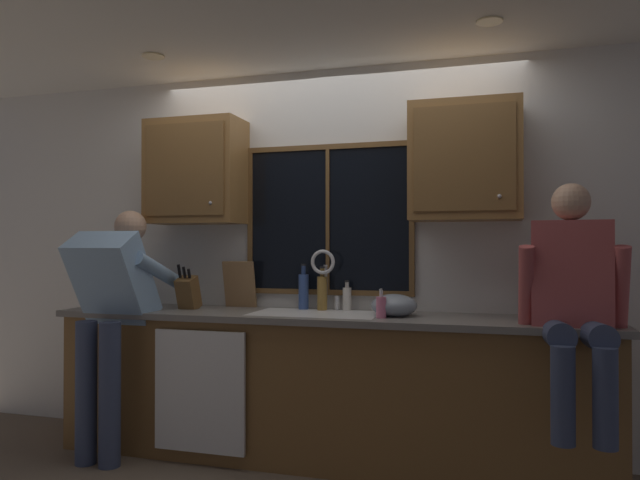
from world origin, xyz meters
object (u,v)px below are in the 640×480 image
object	(u,v)px
mixing_bowl	(394,306)
person_sitting_on_counter	(574,293)
bottle_amber_small	(304,291)
person_standing	(112,305)
knife_block	(188,293)
bottle_green_glass	(347,298)
cutting_board	(239,284)
bottle_tall_clear	(322,292)
soap_dispenser	(381,307)

from	to	relation	value
mixing_bowl	person_sitting_on_counter	bearing A→B (deg)	-15.92
mixing_bowl	bottle_amber_small	size ratio (longest dim) A/B	0.92
person_standing	knife_block	distance (m)	0.50
person_sitting_on_counter	bottle_green_glass	xyz separation A→B (m)	(-1.32, 0.49, -0.10)
cutting_board	bottle_tall_clear	xyz separation A→B (m)	(0.61, -0.03, -0.04)
bottle_tall_clear	person_sitting_on_counter	bearing A→B (deg)	-17.00
person_sitting_on_counter	knife_block	xyz separation A→B (m)	(-2.38, 0.28, -0.08)
cutting_board	person_sitting_on_counter	bearing A→B (deg)	-13.09
bottle_green_glass	bottle_amber_small	distance (m)	0.30
mixing_bowl	bottle_tall_clear	world-z (taller)	bottle_tall_clear
knife_block	mixing_bowl	distance (m)	1.40
bottle_green_glass	bottle_tall_clear	xyz separation A→B (m)	(-0.16, -0.03, 0.04)
knife_block	cutting_board	distance (m)	0.35
person_sitting_on_counter	cutting_board	bearing A→B (deg)	166.91
person_sitting_on_counter	cutting_board	xyz separation A→B (m)	(-2.09, 0.49, -0.03)
cutting_board	bottle_tall_clear	bearing A→B (deg)	-3.08
mixing_bowl	bottle_green_glass	bearing A→B (deg)	148.93
cutting_board	mixing_bowl	size ratio (longest dim) A/B	1.16
person_standing	mixing_bowl	distance (m)	1.79
knife_block	person_sitting_on_counter	bearing A→B (deg)	-6.76
person_sitting_on_counter	person_standing	bearing A→B (deg)	-178.81
cutting_board	mixing_bowl	bearing A→B (deg)	-10.55
knife_block	soap_dispenser	distance (m)	1.35
cutting_board	knife_block	bearing A→B (deg)	-144.28
soap_dispenser	bottle_amber_small	xyz separation A→B (m)	(-0.58, 0.31, 0.06)
person_standing	person_sitting_on_counter	bearing A→B (deg)	1.19
bottle_green_glass	knife_block	bearing A→B (deg)	-168.96
knife_block	bottle_tall_clear	xyz separation A→B (m)	(0.89, 0.17, 0.01)
person_standing	cutting_board	xyz separation A→B (m)	(0.64, 0.54, 0.11)
knife_block	bottle_tall_clear	bearing A→B (deg)	10.92
person_standing	bottle_amber_small	size ratio (longest dim) A/B	5.19
person_sitting_on_counter	cutting_board	world-z (taller)	person_sitting_on_counter
bottle_green_glass	bottle_amber_small	world-z (taller)	bottle_amber_small
mixing_bowl	bottle_green_glass	size ratio (longest dim) A/B	1.40
bottle_green_glass	soap_dispenser	bearing A→B (deg)	-48.99
bottle_tall_clear	bottle_amber_small	world-z (taller)	bottle_amber_small
soap_dispenser	bottle_green_glass	world-z (taller)	bottle_green_glass
person_standing	soap_dispenser	world-z (taller)	person_standing
knife_block	bottle_tall_clear	world-z (taller)	knife_block
person_standing	soap_dispenser	xyz separation A→B (m)	(1.70, 0.21, 0.02)
person_standing	person_sitting_on_counter	xyz separation A→B (m)	(2.73, 0.06, 0.13)
bottle_tall_clear	soap_dispenser	bearing A→B (deg)	-33.60
cutting_board	mixing_bowl	xyz separation A→B (m)	(1.11, -0.21, -0.10)
mixing_bowl	bottle_amber_small	bearing A→B (deg)	163.39
person_sitting_on_counter	mixing_bowl	distance (m)	1.03
mixing_bowl	soap_dispenser	size ratio (longest dim) A/B	1.60
soap_dispenser	bottle_amber_small	bearing A→B (deg)	151.66
person_standing	cutting_board	bearing A→B (deg)	40.27
knife_block	bottle_amber_small	world-z (taller)	bottle_amber_small
bottle_tall_clear	mixing_bowl	bearing A→B (deg)	-19.05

